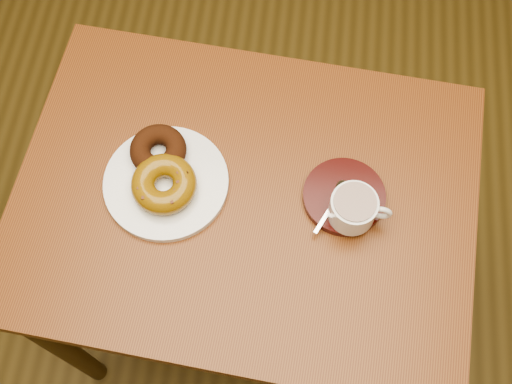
# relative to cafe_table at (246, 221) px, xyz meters

# --- Properties ---
(ground) EXTENTS (6.00, 6.00, 0.00)m
(ground) POSITION_rel_cafe_table_xyz_m (-0.09, -0.06, -0.63)
(ground) COLOR brown
(ground) RESTS_ON ground
(cafe_table) EXTENTS (0.84, 0.66, 0.75)m
(cafe_table) POSITION_rel_cafe_table_xyz_m (0.00, 0.00, 0.00)
(cafe_table) COLOR brown
(cafe_table) RESTS_ON ground
(donut_plate) EXTENTS (0.28, 0.28, 0.01)m
(donut_plate) POSITION_rel_cafe_table_xyz_m (-0.14, 0.01, 0.13)
(donut_plate) COLOR white
(donut_plate) RESTS_ON cafe_table
(donut_cinnamon) EXTENTS (0.13, 0.13, 0.04)m
(donut_cinnamon) POSITION_rel_cafe_table_xyz_m (-0.16, 0.05, 0.15)
(donut_cinnamon) COLOR #36180A
(donut_cinnamon) RESTS_ON donut_plate
(donut_caramel) EXTENTS (0.12, 0.12, 0.04)m
(donut_caramel) POSITION_rel_cafe_table_xyz_m (-0.13, -0.01, 0.15)
(donut_caramel) COLOR #825B0E
(donut_caramel) RESTS_ON donut_plate
(saucer) EXTENTS (0.15, 0.15, 0.02)m
(saucer) POSITION_rel_cafe_table_xyz_m (0.17, 0.01, 0.13)
(saucer) COLOR #330906
(saucer) RESTS_ON cafe_table
(coffee_cup) EXTENTS (0.10, 0.08, 0.06)m
(coffee_cup) POSITION_rel_cafe_table_xyz_m (0.18, -0.02, 0.16)
(coffee_cup) COLOR white
(coffee_cup) RESTS_ON saucer
(teaspoon) EXTENTS (0.06, 0.10, 0.01)m
(teaspoon) POSITION_rel_cafe_table_xyz_m (0.16, 0.01, 0.14)
(teaspoon) COLOR silver
(teaspoon) RESTS_ON saucer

